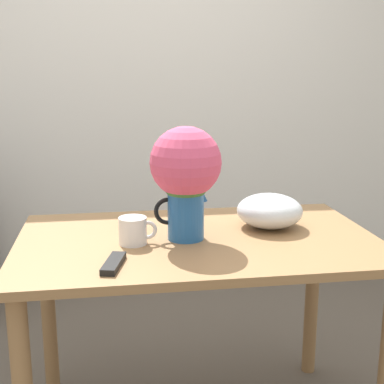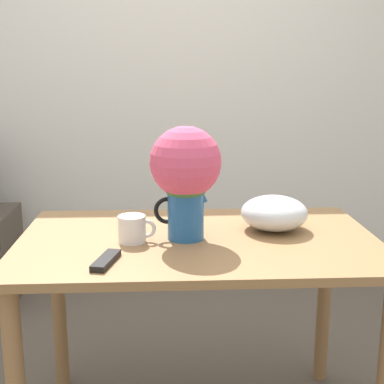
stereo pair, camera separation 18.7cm
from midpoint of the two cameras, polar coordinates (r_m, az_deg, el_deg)
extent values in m
cube|color=silver|center=(3.46, -1.30, 11.68)|extent=(8.00, 0.05, 2.60)
cube|color=olive|center=(1.93, 3.44, -5.35)|extent=(1.29, 0.80, 0.03)
cylinder|color=olive|center=(2.41, -11.85, -11.86)|extent=(0.06, 0.06, 0.76)
cylinder|color=olive|center=(2.51, 16.05, -11.07)|extent=(0.06, 0.06, 0.76)
cylinder|color=#235B9E|center=(1.89, 2.16, -2.28)|extent=(0.13, 0.13, 0.19)
cone|color=#235B9E|center=(1.88, 3.84, -0.30)|extent=(0.05, 0.05, 0.05)
torus|color=black|center=(1.88, 0.11, -2.03)|extent=(0.10, 0.02, 0.10)
sphere|color=#3D7033|center=(1.86, 2.20, 1.85)|extent=(0.19, 0.19, 0.19)
sphere|color=#DB4C70|center=(1.85, 2.21, 3.18)|extent=(0.25, 0.25, 0.25)
cylinder|color=white|center=(1.87, -3.58, -3.99)|extent=(0.10, 0.10, 0.09)
torus|color=white|center=(1.87, -2.02, -3.97)|extent=(0.07, 0.01, 0.07)
ellipsoid|color=silver|center=(2.04, 11.38, -2.24)|extent=(0.25, 0.25, 0.13)
cube|color=black|center=(1.68, -6.02, -7.33)|extent=(0.08, 0.17, 0.02)
camera|label=1|loc=(0.09, -87.14, 0.67)|focal=50.00mm
camera|label=2|loc=(0.09, 92.86, -0.67)|focal=50.00mm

